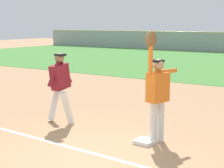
# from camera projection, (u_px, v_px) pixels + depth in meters

# --- Properties ---
(ground_plane) EXTENTS (79.13, 79.13, 0.00)m
(ground_plane) POSITION_uv_depth(u_px,v_px,m) (85.00, 158.00, 6.69)
(ground_plane) COLOR tan
(first_base) EXTENTS (0.40, 0.40, 0.08)m
(first_base) POSITION_uv_depth(u_px,v_px,m) (145.00, 142.00, 7.51)
(first_base) COLOR white
(first_base) RESTS_ON ground_plane
(fielder) EXTENTS (0.39, 0.88, 2.28)m
(fielder) POSITION_uv_depth(u_px,v_px,m) (157.00, 89.00, 7.43)
(fielder) COLOR silver
(fielder) RESTS_ON ground_plane
(runner) EXTENTS (0.71, 0.84, 1.72)m
(runner) POSITION_uv_depth(u_px,v_px,m) (60.00, 83.00, 8.91)
(runner) COLOR white
(runner) RESTS_ON ground_plane
(baseball) EXTENTS (0.07, 0.07, 0.07)m
(baseball) POSITION_uv_depth(u_px,v_px,m) (152.00, 64.00, 7.24)
(baseball) COLOR white
(parked_car_green) EXTENTS (4.41, 2.13, 1.25)m
(parked_car_green) POSITION_uv_depth(u_px,v_px,m) (208.00, 42.00, 35.20)
(parked_car_green) COLOR #1E6B33
(parked_car_green) RESTS_ON ground_plane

